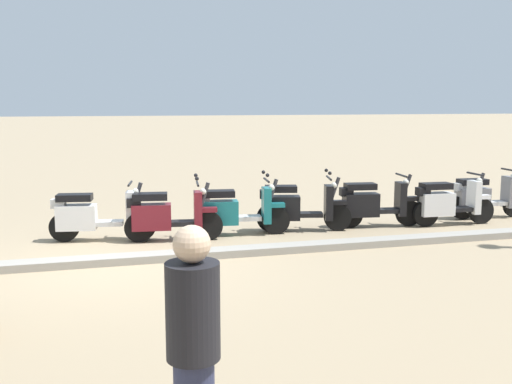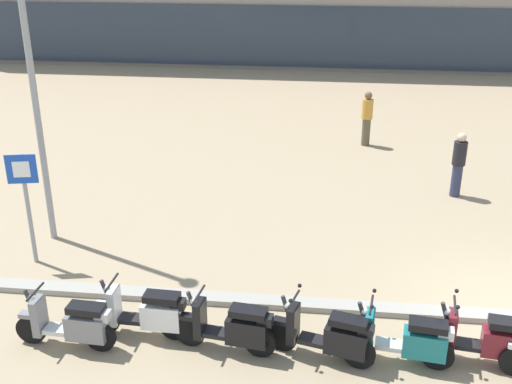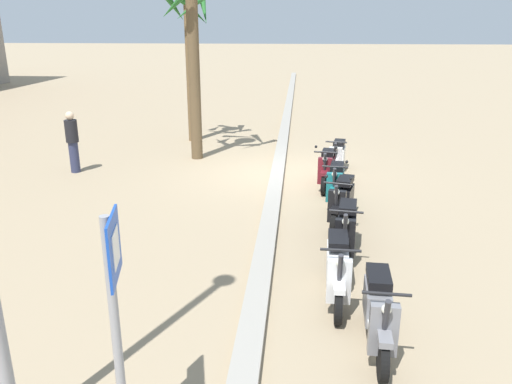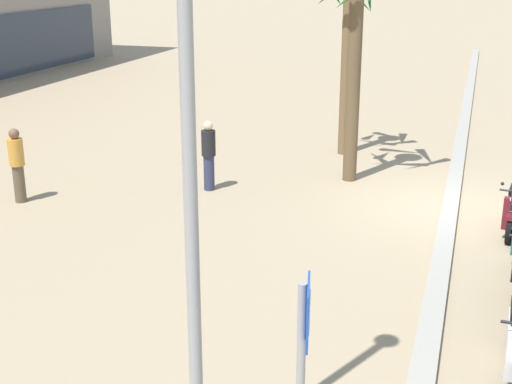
{
  "view_description": "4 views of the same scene",
  "coord_description": "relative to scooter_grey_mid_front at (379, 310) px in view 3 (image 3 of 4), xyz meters",
  "views": [
    {
      "loc": [
        0.3,
        9.1,
        2.45
      ],
      "look_at": [
        -2.37,
        -0.6,
        0.94
      ],
      "focal_mm": 42.41,
      "sensor_mm": 36.0,
      "label": 1
    },
    {
      "loc": [
        -3.62,
        -10.19,
        6.61
      ],
      "look_at": [
        -5.1,
        2.33,
        1.23
      ],
      "focal_mm": 44.77,
      "sensor_mm": 36.0,
      "label": 2
    },
    {
      "loc": [
        -13.5,
        -0.68,
        3.95
      ],
      "look_at": [
        -4.96,
        0.05,
        1.11
      ],
      "focal_mm": 35.52,
      "sensor_mm": 36.0,
      "label": 3
    },
    {
      "loc": [
        -15.61,
        -0.47,
        5.35
      ],
      "look_at": [
        -3.08,
        3.48,
        1.03
      ],
      "focal_mm": 49.81,
      "sensor_mm": 36.0,
      "label": 4
    }
  ],
  "objects": [
    {
      "name": "scooter_black_gap_after_mid",
      "position": [
        2.66,
        0.2,
        0.01
      ],
      "size": [
        1.73,
        0.59,
        1.04
      ],
      "color": "black",
      "rests_on": "ground"
    },
    {
      "name": "scooter_black_far_back",
      "position": [
        4.24,
        0.15,
        0.01
      ],
      "size": [
        1.78,
        0.73,
        1.17
      ],
      "color": "black",
      "rests_on": "ground"
    },
    {
      "name": "scooter_white_lead_nearest",
      "position": [
        7.97,
        -0.0,
        -0.0
      ],
      "size": [
        1.86,
        0.65,
        1.04
      ],
      "color": "black",
      "rests_on": "ground"
    },
    {
      "name": "palm_tree_mid_walkway",
      "position": [
        9.24,
        4.24,
        4.09
      ],
      "size": [
        2.3,
        2.41,
        6.07
      ],
      "color": "brown",
      "rests_on": "ground"
    },
    {
      "name": "scooter_maroon_mid_centre",
      "position": [
        6.74,
        0.36,
        0.01
      ],
      "size": [
        1.73,
        0.59,
        1.17
      ],
      "color": "black",
      "rests_on": "ground"
    },
    {
      "name": "scooter_teal_mid_rear",
      "position": [
        5.47,
        0.21,
        0.0
      ],
      "size": [
        1.79,
        0.59,
        1.17
      ],
      "color": "black",
      "rests_on": "ground"
    },
    {
      "name": "scooter_grey_mid_front",
      "position": [
        0.0,
        0.0,
        0.0
      ],
      "size": [
        1.76,
        0.56,
        1.04
      ],
      "color": "black",
      "rests_on": "ground"
    },
    {
      "name": "pedestrian_by_palm_tree",
      "position": [
        7.41,
        7.32,
        0.45
      ],
      "size": [
        0.34,
        0.34,
        1.71
      ],
      "color": "#2D3351",
      "rests_on": "ground"
    },
    {
      "name": "crossing_sign",
      "position": [
        -1.91,
        2.7,
        1.05
      ],
      "size": [
        0.59,
        0.18,
        2.4
      ],
      "color": "#939399",
      "rests_on": "ground"
    },
    {
      "name": "scooter_white_tail_end",
      "position": [
        1.15,
        0.45,
        0.0
      ],
      "size": [
        1.76,
        0.56,
        1.04
      ],
      "color": "black",
      "rests_on": "ground"
    },
    {
      "name": "ground_plane",
      "position": [
        7.68,
        1.77,
        -0.46
      ],
      "size": [
        200.0,
        200.0,
        0.0
      ],
      "primitive_type": "plane",
      "color": "#9E896B"
    },
    {
      "name": "curb_strip",
      "position": [
        7.68,
        1.65,
        -0.4
      ],
      "size": [
        60.0,
        0.36,
        0.12
      ],
      "primitive_type": "cube",
      "color": "gray",
      "rests_on": "ground"
    },
    {
      "name": "palm_tree_by_mall_entrance",
      "position": [
        11.73,
        4.86,
        3.42
      ],
      "size": [
        1.84,
        1.88,
        5.23
      ],
      "color": "brown",
      "rests_on": "ground"
    }
  ]
}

